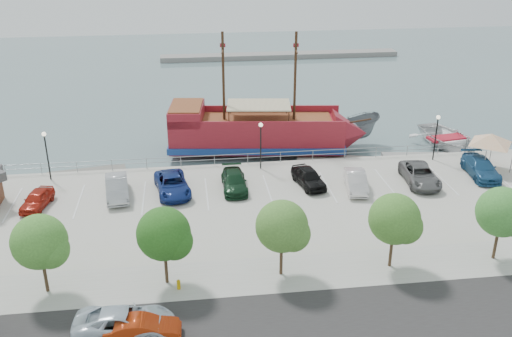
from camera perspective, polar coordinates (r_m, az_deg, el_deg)
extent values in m
plane|color=slate|center=(45.17, 1.59, -4.43)|extent=(160.00, 160.00, 0.00)
cube|color=#282526|center=(31.52, 6.29, -16.36)|extent=(100.00, 8.00, 0.04)
cube|color=#9D9C95|center=(36.19, 4.09, -10.35)|extent=(100.00, 4.00, 0.05)
cylinder|color=gray|center=(51.36, 0.27, 1.54)|extent=(50.00, 0.06, 0.06)
cylinder|color=gray|center=(51.51, 0.27, 1.12)|extent=(50.00, 0.06, 0.06)
cube|color=gray|center=(98.04, 2.43, 11.22)|extent=(40.00, 3.00, 0.80)
cube|color=maroon|center=(56.15, 0.05, 3.52)|extent=(17.21, 7.23, 2.71)
cube|color=navy|center=(56.46, 0.05, 2.68)|extent=(17.56, 7.58, 0.63)
cone|color=maroon|center=(56.96, 9.35, 3.50)|extent=(3.93, 5.38, 5.01)
cube|color=maroon|center=(55.84, -6.96, 5.50)|extent=(3.75, 5.56, 1.46)
cube|color=brown|center=(55.61, -7.00, 6.27)|extent=(3.49, 5.12, 0.13)
cube|color=brown|center=(55.69, 0.59, 4.89)|extent=(14.03, 6.22, 0.16)
cube|color=maroon|center=(57.97, 0.03, 5.97)|extent=(16.60, 2.26, 0.73)
cube|color=maroon|center=(53.21, 0.07, 4.35)|extent=(16.60, 2.26, 0.73)
cylinder|color=#382111|center=(54.63, 3.93, 9.09)|extent=(0.28, 0.28, 8.56)
cylinder|color=#382111|center=(54.55, -3.28, 9.09)|extent=(0.28, 0.28, 8.56)
cylinder|color=#382111|center=(54.05, 4.01, 11.77)|extent=(0.53, 3.13, 0.15)
cylinder|color=#382111|center=(53.97, -3.35, 11.77)|extent=(0.53, 3.13, 0.15)
cube|color=beige|center=(55.22, 0.27, 6.38)|extent=(6.50, 4.68, 0.13)
cylinder|color=#382111|center=(56.67, 10.16, 4.68)|extent=(2.60, 0.48, 0.62)
imported|color=slate|center=(58.59, 9.15, 3.51)|extent=(7.90, 4.95, 2.86)
imported|color=silver|center=(60.78, 18.58, 2.68)|extent=(6.91, 8.77, 1.64)
cube|color=slate|center=(53.70, -16.54, -0.51)|extent=(7.15, 3.09, 0.40)
cube|color=gray|center=(54.76, 8.07, 0.76)|extent=(7.81, 4.09, 0.43)
cube|color=gray|center=(57.29, 15.66, 1.10)|extent=(6.49, 2.58, 0.36)
cylinder|color=slate|center=(54.41, 20.18, 1.57)|extent=(0.08, 0.08, 2.34)
cylinder|color=slate|center=(56.04, 22.49, 1.84)|extent=(0.08, 0.08, 2.34)
cylinder|color=slate|center=(52.38, 21.87, 0.48)|extent=(0.08, 0.08, 2.34)
cylinder|color=slate|center=(54.07, 24.22, 0.78)|extent=(0.08, 0.08, 2.34)
pyramid|color=white|center=(53.52, 22.53, 3.24)|extent=(5.08, 5.08, 0.96)
imported|color=silver|center=(31.82, -13.00, -14.78)|extent=(5.45, 2.78, 1.47)
imported|color=#A82E0C|center=(31.35, -11.24, -15.46)|extent=(3.99, 1.49, 1.30)
cylinder|color=#C19206|center=(34.83, -7.74, -11.52)|extent=(0.22, 0.22, 0.54)
sphere|color=#C19206|center=(34.67, -7.76, -11.13)|extent=(0.24, 0.24, 0.24)
cylinder|color=black|center=(50.71, -20.12, 1.02)|extent=(0.12, 0.12, 4.00)
sphere|color=#FFF2CC|center=(50.00, -20.45, 3.24)|extent=(0.36, 0.36, 0.36)
cylinder|color=black|center=(49.77, 0.47, 2.10)|extent=(0.12, 0.12, 4.00)
sphere|color=#FFF2CC|center=(49.05, 0.48, 4.39)|extent=(0.36, 0.36, 0.36)
cylinder|color=black|center=(54.20, 17.50, 2.80)|extent=(0.12, 0.12, 4.00)
sphere|color=#FFF2CC|center=(53.54, 17.77, 4.90)|extent=(0.36, 0.36, 0.36)
cylinder|color=#473321|center=(36.07, -20.32, -10.02)|extent=(0.20, 0.20, 2.20)
sphere|color=#3A6F28|center=(34.91, -20.85, -6.86)|extent=(3.20, 3.20, 3.20)
sphere|color=#3A6F28|center=(34.71, -19.89, -7.65)|extent=(2.20, 2.20, 2.20)
cylinder|color=#473321|center=(35.06, -8.98, -9.72)|extent=(0.20, 0.20, 2.20)
sphere|color=#215117|center=(33.87, -9.22, -6.46)|extent=(3.20, 3.20, 3.20)
sphere|color=#215117|center=(33.79, -8.17, -7.25)|extent=(2.20, 2.20, 2.20)
cylinder|color=#473321|center=(35.44, 2.53, -9.03)|extent=(0.20, 0.20, 2.20)
sphere|color=#406B29|center=(34.26, 2.60, -5.78)|extent=(3.20, 3.20, 3.20)
sphere|color=#406B29|center=(34.30, 3.67, -6.53)|extent=(2.20, 2.20, 2.20)
cylinder|color=#473321|center=(37.15, 13.34, -8.05)|extent=(0.20, 0.20, 2.20)
sphere|color=#3B6B26|center=(36.03, 13.68, -4.92)|extent=(3.20, 3.20, 3.20)
sphere|color=#3B6B26|center=(36.18, 14.67, -5.62)|extent=(2.20, 2.20, 2.20)
cylinder|color=#473321|center=(40.03, 22.85, -6.95)|extent=(0.20, 0.20, 2.20)
sphere|color=#356F2B|center=(38.99, 23.37, -4.02)|extent=(3.20, 3.20, 3.20)
sphere|color=#356F2B|center=(39.24, 24.25, -4.66)|extent=(2.20, 2.20, 2.20)
imported|color=#A72012|center=(46.64, -21.06, -2.89)|extent=(2.32, 4.11, 1.32)
imported|color=#A6A8AD|center=(46.41, -13.73, -1.86)|extent=(2.27, 5.03, 1.60)
imported|color=navy|center=(46.23, -8.37, -1.60)|extent=(3.25, 5.65, 1.48)
imported|color=#12311B|center=(46.45, -2.20, -1.29)|extent=(1.94, 4.78, 1.39)
imported|color=black|center=(47.23, 5.28, -0.87)|extent=(2.59, 4.64, 1.49)
imported|color=silver|center=(47.04, 9.97, -1.26)|extent=(2.20, 4.63, 1.46)
imported|color=#5F5F5F|center=(49.41, 16.09, -0.61)|extent=(2.89, 5.52, 1.48)
imported|color=navy|center=(52.50, 21.56, 0.09)|extent=(2.70, 5.47, 1.53)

